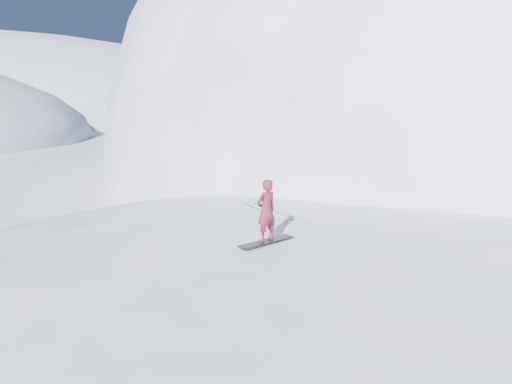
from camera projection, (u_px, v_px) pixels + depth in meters
ground at (433, 370)px, 11.26m from camera, size 400.00×400.00×0.00m
near_ridge at (402, 309)px, 14.35m from camera, size 36.00×28.00×4.80m
summit_peak at (479, 165)px, 41.41m from camera, size 60.00×56.00×56.00m
peak_shoulder at (385, 185)px, 32.71m from camera, size 28.00×24.00×18.00m
wind_bumps at (367, 330)px, 13.13m from camera, size 16.00×14.40×1.00m
snowboard at (266, 241)px, 12.70m from camera, size 1.62×0.94×0.03m
snowboarder at (266, 211)px, 12.53m from camera, size 0.69×0.58×1.59m
board_tracks at (292, 218)px, 14.99m from camera, size 2.07×5.90×0.04m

